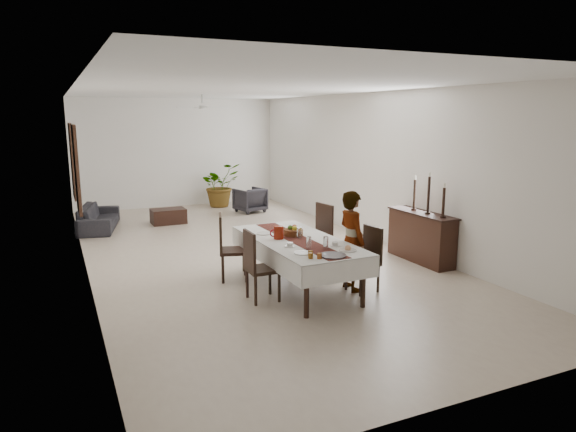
% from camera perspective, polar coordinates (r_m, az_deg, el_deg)
% --- Properties ---
extents(floor, '(6.00, 12.00, 0.00)m').
position_cam_1_polar(floor, '(10.34, -4.59, -4.09)').
color(floor, beige).
rests_on(floor, ground).
extents(ceiling, '(6.00, 12.00, 0.02)m').
position_cam_1_polar(ceiling, '(9.99, -4.88, 13.91)').
color(ceiling, white).
rests_on(ceiling, wall_back).
extents(wall_back, '(6.00, 0.02, 3.20)m').
position_cam_1_polar(wall_back, '(15.80, -12.23, 6.86)').
color(wall_back, white).
rests_on(wall_back, floor).
extents(wall_front, '(6.00, 0.02, 3.20)m').
position_cam_1_polar(wall_front, '(4.92, 19.89, -2.59)').
color(wall_front, white).
rests_on(wall_front, floor).
extents(wall_left, '(0.02, 12.00, 3.20)m').
position_cam_1_polar(wall_left, '(9.46, -22.10, 3.58)').
color(wall_left, white).
rests_on(wall_left, floor).
extents(wall_right, '(0.02, 12.00, 3.20)m').
position_cam_1_polar(wall_right, '(11.41, 9.64, 5.40)').
color(wall_right, white).
rests_on(wall_right, floor).
extents(dining_table_top, '(1.08, 2.51, 0.05)m').
position_cam_1_polar(dining_table_top, '(8.09, 1.08, -2.86)').
color(dining_table_top, black).
rests_on(dining_table_top, table_leg_fl).
extents(table_leg_fl, '(0.07, 0.07, 0.73)m').
position_cam_1_polar(table_leg_fl, '(7.00, 2.07, -8.47)').
color(table_leg_fl, black).
rests_on(table_leg_fl, floor).
extents(table_leg_fr, '(0.07, 0.07, 0.73)m').
position_cam_1_polar(table_leg_fr, '(7.44, 8.37, -7.36)').
color(table_leg_fr, black).
rests_on(table_leg_fr, floor).
extents(table_leg_bl, '(0.07, 0.07, 0.73)m').
position_cam_1_polar(table_leg_bl, '(9.07, -4.89, -3.90)').
color(table_leg_bl, black).
rests_on(table_leg_bl, floor).
extents(table_leg_br, '(0.07, 0.07, 0.73)m').
position_cam_1_polar(table_leg_br, '(9.42, 0.33, -3.29)').
color(table_leg_br, black).
rests_on(table_leg_br, floor).
extents(tablecloth_top, '(1.27, 2.70, 0.01)m').
position_cam_1_polar(tablecloth_top, '(8.09, 1.08, -2.64)').
color(tablecloth_top, silver).
rests_on(tablecloth_top, dining_table_top).
extents(tablecloth_drape_left, '(0.05, 2.68, 0.31)m').
position_cam_1_polar(tablecloth_drape_left, '(7.88, -2.89, -4.16)').
color(tablecloth_drape_left, white).
rests_on(tablecloth_drape_left, dining_table_top).
extents(tablecloth_drape_right, '(0.05, 2.68, 0.31)m').
position_cam_1_polar(tablecloth_drape_right, '(8.41, 4.79, -3.21)').
color(tablecloth_drape_right, silver).
rests_on(tablecloth_drape_right, dining_table_top).
extents(tablecloth_drape_near, '(1.23, 0.03, 0.31)m').
position_cam_1_polar(tablecloth_drape_near, '(7.00, 5.99, -6.18)').
color(tablecloth_drape_near, white).
rests_on(tablecloth_drape_near, dining_table_top).
extents(tablecloth_drape_far, '(1.23, 0.03, 0.31)m').
position_cam_1_polar(tablecloth_drape_far, '(9.30, -2.61, -1.77)').
color(tablecloth_drape_far, white).
rests_on(tablecloth_drape_far, dining_table_top).
extents(table_runner, '(0.41, 2.60, 0.00)m').
position_cam_1_polar(table_runner, '(8.09, 1.08, -2.59)').
color(table_runner, '#5E221A').
rests_on(table_runner, tablecloth_top).
extents(red_pitcher, '(0.16, 0.16, 0.21)m').
position_cam_1_polar(red_pitcher, '(8.09, -1.06, -1.84)').
color(red_pitcher, maroon).
rests_on(red_pitcher, tablecloth_top).
extents(pitcher_handle, '(0.12, 0.02, 0.12)m').
position_cam_1_polar(pitcher_handle, '(8.05, -1.63, -1.90)').
color(pitcher_handle, maroon).
rests_on(pitcher_handle, red_pitcher).
extents(wine_glass_near, '(0.07, 0.07, 0.18)m').
position_cam_1_polar(wine_glass_near, '(7.54, 4.23, -2.95)').
color(wine_glass_near, silver).
rests_on(wine_glass_near, tablecloth_top).
extents(wine_glass_mid, '(0.07, 0.07, 0.18)m').
position_cam_1_polar(wine_glass_mid, '(7.53, 2.32, -2.96)').
color(wine_glass_mid, white).
rests_on(wine_glass_mid, tablecloth_top).
extents(wine_glass_far, '(0.07, 0.07, 0.18)m').
position_cam_1_polar(wine_glass_far, '(8.13, 1.24, -1.88)').
color(wine_glass_far, white).
rests_on(wine_glass_far, tablecloth_top).
extents(teacup_right, '(0.09, 0.09, 0.06)m').
position_cam_1_polar(teacup_right, '(7.69, 5.24, -3.12)').
color(teacup_right, silver).
rests_on(teacup_right, saucer_right).
extents(saucer_right, '(0.16, 0.16, 0.01)m').
position_cam_1_polar(saucer_right, '(7.70, 5.24, -3.30)').
color(saucer_right, white).
rests_on(saucer_right, tablecloth_top).
extents(teacup_left, '(0.09, 0.09, 0.06)m').
position_cam_1_polar(teacup_left, '(7.63, 0.21, -3.20)').
color(teacup_left, white).
rests_on(teacup_left, saucer_left).
extents(saucer_left, '(0.16, 0.16, 0.01)m').
position_cam_1_polar(saucer_left, '(7.63, 0.21, -3.38)').
color(saucer_left, white).
rests_on(saucer_left, tablecloth_top).
extents(plate_near_right, '(0.25, 0.25, 0.02)m').
position_cam_1_polar(plate_near_right, '(7.46, 6.67, -3.80)').
color(plate_near_right, silver).
rests_on(plate_near_right, tablecloth_top).
extents(bread_near_right, '(0.09, 0.09, 0.09)m').
position_cam_1_polar(bread_near_right, '(7.45, 6.67, -3.58)').
color(bread_near_right, tan).
rests_on(bread_near_right, plate_near_right).
extents(plate_near_left, '(0.25, 0.25, 0.02)m').
position_cam_1_polar(plate_near_left, '(7.28, 1.63, -4.11)').
color(plate_near_left, silver).
rests_on(plate_near_left, tablecloth_top).
extents(plate_far_left, '(0.25, 0.25, 0.02)m').
position_cam_1_polar(plate_far_left, '(8.45, -2.67, -1.95)').
color(plate_far_left, white).
rests_on(plate_far_left, tablecloth_top).
extents(serving_tray, '(0.37, 0.37, 0.02)m').
position_cam_1_polar(serving_tray, '(7.16, 5.00, -4.38)').
color(serving_tray, '#47464C').
rests_on(serving_tray, tablecloth_top).
extents(jam_jar_a, '(0.07, 0.07, 0.08)m').
position_cam_1_polar(jam_jar_a, '(7.01, 3.52, -4.45)').
color(jam_jar_a, '#8C4114').
rests_on(jam_jar_a, tablecloth_top).
extents(jam_jar_b, '(0.07, 0.07, 0.08)m').
position_cam_1_polar(jam_jar_b, '(7.02, 2.53, -4.42)').
color(jam_jar_b, brown).
rests_on(jam_jar_b, tablecloth_top).
extents(jam_jar_c, '(0.07, 0.07, 0.08)m').
position_cam_1_polar(jam_jar_c, '(7.13, 2.51, -4.17)').
color(jam_jar_c, brown).
rests_on(jam_jar_c, tablecloth_top).
extents(fruit_basket, '(0.31, 0.31, 0.10)m').
position_cam_1_polar(fruit_basket, '(8.32, 0.60, -1.83)').
color(fruit_basket, brown).
rests_on(fruit_basket, tablecloth_top).
extents(fruit_red, '(0.09, 0.09, 0.09)m').
position_cam_1_polar(fruit_red, '(8.34, 0.73, -1.26)').
color(fruit_red, maroon).
rests_on(fruit_red, fruit_basket).
extents(fruit_green, '(0.08, 0.08, 0.08)m').
position_cam_1_polar(fruit_green, '(8.31, 0.25, -1.30)').
color(fruit_green, '#487322').
rests_on(fruit_green, fruit_basket).
extents(fruit_yellow, '(0.09, 0.09, 0.09)m').
position_cam_1_polar(fruit_yellow, '(8.26, 0.76, -1.38)').
color(fruit_yellow, gold).
rests_on(fruit_yellow, fruit_basket).
extents(chair_right_near_seat, '(0.48, 0.48, 0.05)m').
position_cam_1_polar(chair_right_near_seat, '(8.08, 8.28, -5.23)').
color(chair_right_near_seat, black).
rests_on(chair_right_near_seat, chair_right_near_leg_fl).
extents(chair_right_near_leg_fl, '(0.05, 0.05, 0.42)m').
position_cam_1_polar(chair_right_near_leg_fl, '(8.14, 9.99, -6.92)').
color(chair_right_near_leg_fl, black).
rests_on(chair_right_near_leg_fl, floor).
extents(chair_right_near_leg_fr, '(0.05, 0.05, 0.42)m').
position_cam_1_polar(chair_right_near_leg_fr, '(8.39, 8.39, -6.31)').
color(chair_right_near_leg_fr, black).
rests_on(chair_right_near_leg_fr, floor).
extents(chair_right_near_leg_bl, '(0.05, 0.05, 0.42)m').
position_cam_1_polar(chair_right_near_leg_bl, '(7.92, 8.07, -7.37)').
color(chair_right_near_leg_bl, black).
rests_on(chair_right_near_leg_bl, floor).
extents(chair_right_near_leg_br, '(0.05, 0.05, 0.42)m').
position_cam_1_polar(chair_right_near_leg_br, '(8.17, 6.49, -6.73)').
color(chair_right_near_leg_br, black).
rests_on(chair_right_near_leg_br, floor).
extents(chair_right_near_back, '(0.09, 0.43, 0.55)m').
position_cam_1_polar(chair_right_near_back, '(8.13, 9.40, -3.03)').
color(chair_right_near_back, black).
rests_on(chair_right_near_back, chair_right_near_seat).
extents(chair_right_far_seat, '(0.55, 0.55, 0.06)m').
position_cam_1_polar(chair_right_far_seat, '(9.20, 2.93, -2.72)').
color(chair_right_far_seat, black).
rests_on(chair_right_far_seat, chair_right_far_leg_fl).
extents(chair_right_far_leg_fl, '(0.06, 0.06, 0.48)m').
position_cam_1_polar(chair_right_far_leg_fl, '(9.23, 4.64, -4.43)').
color(chair_right_far_leg_fl, black).
rests_on(chair_right_far_leg_fl, floor).
extents(chair_right_far_leg_fr, '(0.06, 0.06, 0.48)m').
position_cam_1_polar(chair_right_far_leg_fr, '(9.53, 3.19, -3.89)').
color(chair_right_far_leg_fr, black).
rests_on(chair_right_far_leg_fr, floor).
extents(chair_right_far_leg_bl, '(0.06, 0.06, 0.48)m').
position_cam_1_polar(chair_right_far_leg_bl, '(9.00, 2.61, -4.81)').
color(chair_right_far_leg_bl, black).
rests_on(chair_right_far_leg_bl, floor).
extents(chair_right_far_leg_br, '(0.06, 0.06, 0.48)m').
position_cam_1_polar(chair_right_far_leg_br, '(9.31, 1.19, -4.24)').
color(chair_right_far_leg_br, black).
rests_on(chair_right_far_leg_br, floor).
extents(chair_right_far_back, '(0.11, 0.49, 0.62)m').
position_cam_1_polar(chair_right_far_back, '(9.25, 4.06, -0.54)').
color(chair_right_far_back, black).
rests_on(chair_right_far_back, chair_right_far_seat).
extents(chair_left_near_seat, '(0.46, 0.46, 0.05)m').
position_cam_1_polar(chair_left_near_seat, '(7.63, -2.81, -5.95)').
color(chair_left_near_seat, black).
rests_on(chair_left_near_seat, chair_left_near_leg_fl).
extents(chair_left_near_leg_fl, '(0.05, 0.05, 0.45)m').
position_cam_1_polar(chair_left_near_leg_fl, '(7.81, -4.55, -7.48)').
color(chair_left_near_leg_fl, black).
rests_on(chair_left_near_leg_fl, floor).
extents(chair_left_near_leg_fr, '(0.05, 0.05, 0.45)m').
position_cam_1_polar(chair_left_near_leg_fr, '(7.48, -3.62, -8.31)').
color(chair_left_near_leg_fr, black).
rests_on(chair_left_near_leg_fr, floor).
extents(chair_left_near_leg_bl, '(0.05, 0.05, 0.45)m').
position_cam_1_polar(chair_left_near_leg_bl, '(7.93, -2.02, -7.15)').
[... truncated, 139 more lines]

